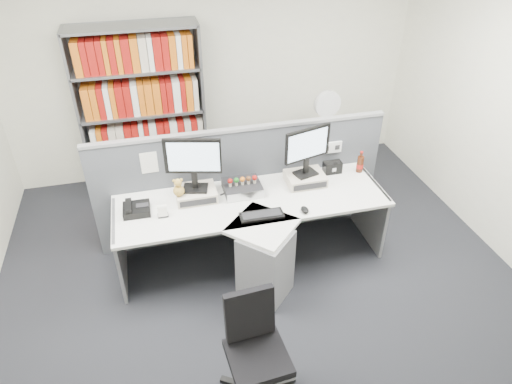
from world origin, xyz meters
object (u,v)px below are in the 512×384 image
object	(u,v)px
desk_phone	(136,209)
filing_cabinet	(322,158)
desk	(257,236)
cola_bottle	(360,164)
office_chair	(255,346)
mouse	(305,210)
shelving_unit	(143,115)
keyboard	(262,215)
monitor_left	(193,160)
monitor_right	(307,148)
desk_calendar	(163,212)
speaker	(332,167)
desktop_pc	(242,188)
desk_fan	(327,107)

from	to	relation	value
desk_phone	filing_cabinet	xyz separation A→B (m)	(2.27, 1.11, -0.41)
desk	cola_bottle	size ratio (longest dim) A/B	11.07
desk	office_chair	bearing A→B (deg)	-105.23
mouse	shelving_unit	size ratio (longest dim) A/B	0.05
office_chair	keyboard	bearing A→B (deg)	72.95
desk	monitor_left	size ratio (longest dim) A/B	4.89
mouse	monitor_right	bearing A→B (deg)	70.46
mouse	desk_calendar	bearing A→B (deg)	168.87
mouse	cola_bottle	distance (m)	0.95
desk_phone	filing_cabinet	distance (m)	2.56
desk_calendar	cola_bottle	size ratio (longest dim) A/B	0.49
mouse	desk_calendar	size ratio (longest dim) A/B	0.96
monitor_left	speaker	size ratio (longest dim) A/B	2.88
mouse	speaker	size ratio (longest dim) A/B	0.59
monitor_right	mouse	size ratio (longest dim) A/B	4.57
cola_bottle	shelving_unit	bearing A→B (deg)	146.46
filing_cabinet	mouse	bearing A→B (deg)	-117.56
filing_cabinet	office_chair	bearing A→B (deg)	-120.33
monitor_left	desk_phone	world-z (taller)	monitor_left
cola_bottle	filing_cabinet	distance (m)	1.06
monitor_right	shelving_unit	xyz separation A→B (m)	(-1.49, 1.46, -0.14)
desk	desk_phone	size ratio (longest dim) A/B	10.54
desktop_pc	mouse	bearing A→B (deg)	-43.50
mouse	desk_calendar	distance (m)	1.29
cola_bottle	monitor_left	bearing A→B (deg)	-177.87
monitor_left	desk_phone	bearing A→B (deg)	-170.26
desk_phone	office_chair	size ratio (longest dim) A/B	0.28
shelving_unit	desk_fan	size ratio (longest dim) A/B	3.69
speaker	keyboard	bearing A→B (deg)	-148.51
office_chair	desk_phone	bearing A→B (deg)	116.26
desktop_pc	cola_bottle	world-z (taller)	cola_bottle
desk	speaker	xyz separation A→B (m)	(0.93, 0.50, 0.33)
desktop_pc	desk_fan	world-z (taller)	desk_fan
cola_bottle	keyboard	bearing A→B (deg)	-157.12
desk	shelving_unit	xyz separation A→B (m)	(-0.90, 1.85, 0.52)
desk	desktop_pc	bearing A→B (deg)	98.48
desk_phone	desk_fan	size ratio (longest dim) A/B	0.46
desk_calendar	office_chair	size ratio (longest dim) A/B	0.13
monitor_left	keyboard	bearing A→B (deg)	-39.35
cola_bottle	desk_calendar	bearing A→B (deg)	-172.25
shelving_unit	office_chair	xyz separation A→B (m)	(0.57, -3.07, -0.50)
desktop_pc	desk_phone	distance (m)	1.02
monitor_left	keyboard	size ratio (longest dim) A/B	1.32
desk	mouse	bearing A→B (deg)	-10.76
keyboard	monitor_left	bearing A→B (deg)	140.65
monitor_left	desk_calendar	distance (m)	0.54
desktop_pc	keyboard	world-z (taller)	desktop_pc
monitor_right	filing_cabinet	xyz separation A→B (m)	(0.61, 1.02, -0.77)
desk	mouse	distance (m)	0.52
desktop_pc	desk	bearing A→B (deg)	-81.52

